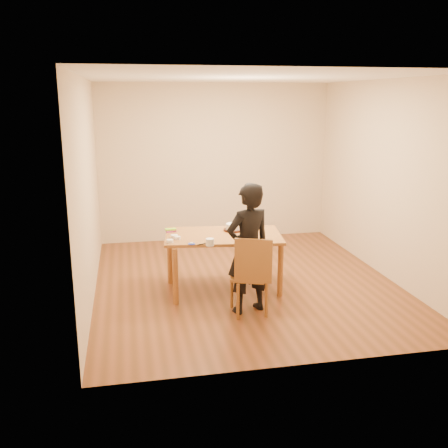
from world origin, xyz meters
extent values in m
cube|color=#5C3317|center=(0.00, 0.00, 0.00)|extent=(4.00, 4.50, 0.00)
cube|color=silver|center=(0.00, 0.00, 2.70)|extent=(4.00, 4.50, 0.00)
cube|color=#C8AC8A|center=(0.00, 2.25, 1.35)|extent=(4.00, 0.00, 2.70)
cube|color=#C8AC8A|center=(-2.00, 0.00, 1.35)|extent=(0.00, 4.50, 2.70)
cube|color=#C8AC8A|center=(2.00, 0.00, 1.35)|extent=(0.00, 4.50, 2.70)
cube|color=brown|center=(-0.34, -0.22, 0.73)|extent=(1.57, 1.06, 0.04)
cube|color=brown|center=(-0.19, -1.00, 0.45)|extent=(0.50, 0.50, 0.04)
cylinder|color=#AF250B|center=(-0.17, -0.05, 0.76)|extent=(0.26, 0.26, 0.02)
cylinder|color=white|center=(-0.17, -0.05, 0.80)|extent=(0.20, 0.20, 0.06)
ellipsoid|color=white|center=(-0.17, -0.05, 0.84)|extent=(0.19, 0.19, 0.03)
cylinder|color=white|center=(-0.59, -0.68, 0.79)|extent=(0.10, 0.10, 0.09)
cylinder|color=#1A30AE|center=(-0.80, -0.57, 0.75)|extent=(0.09, 0.09, 0.01)
ellipsoid|color=white|center=(-0.80, -0.57, 0.76)|extent=(0.04, 0.04, 0.02)
cylinder|color=white|center=(-1.05, -0.46, 0.77)|extent=(0.08, 0.08, 0.04)
cylinder|color=white|center=(-0.98, -0.26, 0.77)|extent=(0.09, 0.09, 0.04)
cylinder|color=white|center=(-0.94, -0.33, 0.77)|extent=(0.08, 0.08, 0.04)
cube|color=#EC3784|center=(-0.99, 0.05, 0.76)|extent=(0.14, 0.10, 0.02)
cube|color=green|center=(-0.99, 0.05, 0.78)|extent=(0.15, 0.08, 0.02)
cube|color=black|center=(-0.66, -0.60, 0.75)|extent=(0.16, 0.09, 0.01)
imported|color=black|center=(-0.19, -0.95, 0.77)|extent=(0.65, 0.52, 1.54)
camera|label=1|loc=(-1.53, -6.27, 2.46)|focal=40.00mm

